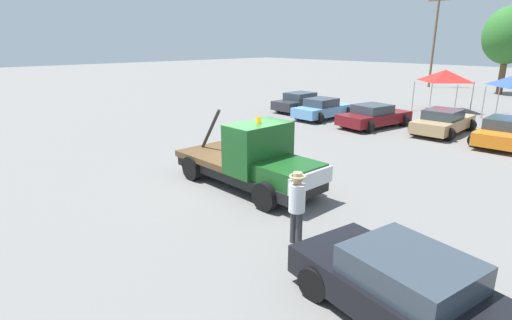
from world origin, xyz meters
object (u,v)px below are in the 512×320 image
at_px(parked_car_orange, 506,132).
at_px(utility_pole, 435,36).
at_px(tow_truck, 253,161).
at_px(parked_car_skyblue, 323,109).
at_px(person_near_truck, 297,203).
at_px(parked_car_maroon, 374,116).
at_px(canopy_tent_red, 445,76).
at_px(parked_car_charcoal, 301,102).
at_px(tree_center, 509,36).
at_px(foreground_car, 417,296).
at_px(traffic_cone, 261,148).
at_px(parked_car_tan, 443,122).

distance_m(parked_car_orange, utility_pole, 26.73).
distance_m(tow_truck, parked_car_skyblue, 13.55).
xyz_separation_m(tow_truck, person_near_truck, (3.57, -1.87, 0.14)).
bearing_deg(person_near_truck, parked_car_orange, 8.91).
relative_size(person_near_truck, parked_car_maroon, 0.39).
bearing_deg(parked_car_orange, utility_pole, 28.36).
bearing_deg(canopy_tent_red, utility_pole, 117.04).
relative_size(parked_car_charcoal, tree_center, 0.58).
relative_size(foreground_car, tree_center, 0.64).
relative_size(person_near_truck, tree_center, 0.24).
bearing_deg(tree_center, traffic_cone, -90.82).
bearing_deg(person_near_truck, parked_car_maroon, 34.50).
relative_size(parked_car_maroon, traffic_cone, 8.76).
bearing_deg(parked_car_skyblue, parked_car_maroon, -89.03).
height_order(tow_truck, person_near_truck, tow_truck).
bearing_deg(parked_car_orange, parked_car_charcoal, 85.55).
xyz_separation_m(parked_car_tan, traffic_cone, (-3.84, -10.06, -0.39)).
distance_m(parked_car_charcoal, canopy_tent_red, 10.28).
xyz_separation_m(parked_car_maroon, parked_car_tan, (3.48, 1.25, -0.00)).
bearing_deg(parked_car_charcoal, foreground_car, -134.27).
relative_size(person_near_truck, utility_pole, 0.19).
bearing_deg(tree_center, parked_car_charcoal, -107.58).
height_order(parked_car_orange, traffic_cone, parked_car_orange).
relative_size(person_near_truck, traffic_cone, 3.41).
xyz_separation_m(parked_car_charcoal, parked_car_orange, (13.18, -0.26, 0.00)).
distance_m(parked_car_charcoal, parked_car_tan, 10.05).
bearing_deg(person_near_truck, parked_car_skyblue, 45.96).
relative_size(parked_car_skyblue, tree_center, 0.55).
xyz_separation_m(foreground_car, parked_car_maroon, (-9.64, 14.70, -0.00)).
xyz_separation_m(parked_car_maroon, parked_car_orange, (6.61, 0.96, 0.00)).
bearing_deg(canopy_tent_red, tree_center, 90.99).
xyz_separation_m(person_near_truck, parked_car_maroon, (-6.21, 13.92, -0.46)).
height_order(parked_car_tan, canopy_tent_red, canopy_tent_red).
bearing_deg(tree_center, person_near_truck, -80.38).
distance_m(foreground_car, canopy_tent_red, 25.19).
bearing_deg(parked_car_charcoal, traffic_cone, -148.04).
bearing_deg(parked_car_tan, utility_pole, 23.45).
xyz_separation_m(parked_car_skyblue, tree_center, (3.76, 22.29, 4.68)).
distance_m(parked_car_orange, tree_center, 22.73).
bearing_deg(person_near_truck, foreground_car, -92.33).
distance_m(tow_truck, traffic_cone, 4.48).
relative_size(tow_truck, parked_car_maroon, 1.19).
distance_m(parked_car_maroon, parked_car_orange, 6.68).
relative_size(tow_truck, parked_car_skyblue, 1.31).
bearing_deg(parked_car_orange, tree_center, 13.76).
xyz_separation_m(parked_car_charcoal, parked_car_tan, (10.05, 0.03, 0.00)).
xyz_separation_m(parked_car_maroon, utility_pole, (-7.20, 23.36, 4.67)).
bearing_deg(foreground_car, parked_car_maroon, 132.69).
distance_m(tow_truck, parked_car_maroon, 12.34).
xyz_separation_m(tow_truck, traffic_cone, (-3.00, 3.24, -0.72)).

